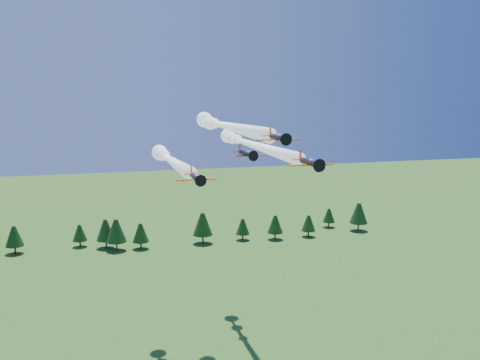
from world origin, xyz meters
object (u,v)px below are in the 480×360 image
object	(u,v)px
plane_lead	(225,126)
plane_left	(170,159)
plane_slot	(246,154)
plane_right	(251,144)

from	to	relation	value
plane_lead	plane_left	size ratio (longest dim) A/B	1.18
plane_left	plane_slot	xyz separation A→B (m)	(11.69, -18.56, 2.94)
plane_slot	plane_right	bearing A→B (deg)	66.13
plane_left	plane_right	xyz separation A→B (m)	(20.05, 6.30, 2.19)
plane_right	plane_slot	world-z (taller)	plane_slot
plane_left	plane_slot	world-z (taller)	plane_slot
plane_right	plane_slot	bearing A→B (deg)	-109.36
plane_lead	plane_left	distance (m)	14.70
plane_slot	plane_left	bearing A→B (deg)	116.92
plane_lead	plane_right	size ratio (longest dim) A/B	0.85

